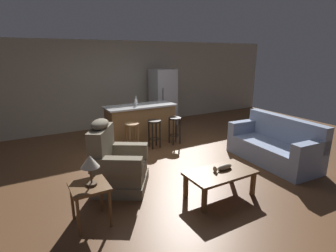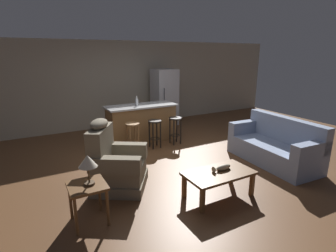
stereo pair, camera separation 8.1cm
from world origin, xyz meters
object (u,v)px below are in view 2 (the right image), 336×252
Objects in this scene: bottle_tall_green at (137,102)px; fish_figurine at (222,168)px; table_lamp at (88,162)px; coffee_table at (219,175)px; recliner_near_lamp at (115,164)px; kitchen_island at (141,123)px; bar_stool_middle at (155,129)px; bar_stool_right at (175,126)px; end_table at (87,191)px; bar_stool_left at (133,132)px; refrigerator at (164,97)px; couch at (275,147)px.

fish_figurine is at bearing -87.36° from bottle_tall_green.
bottle_tall_green is (1.86, 2.84, 0.17)m from table_lamp.
coffee_table is 0.92× the size of recliner_near_lamp.
bar_stool_middle is at bearing -83.11° from kitchen_island.
bar_stool_right is (0.62, 2.51, 0.01)m from fish_figurine.
bar_stool_middle is at bearing 76.99° from recliner_near_lamp.
bar_stool_left is at bearing 55.75° from end_table.
recliner_near_lamp is 2.07m from bar_stool_middle.
recliner_near_lamp reaches higher than bottle_tall_green.
recliner_near_lamp reaches higher than table_lamp.
coffee_table is at bearing -158.30° from fish_figurine.
end_table is at bearing 171.50° from table_lamp.
kitchen_island reaches higher than bar_stool_middle.
bar_stool_middle is at bearing 87.07° from coffee_table.
refrigerator is (1.30, 4.34, 0.42)m from fish_figurine.
recliner_near_lamp is at bearing -6.21° from couch.
fish_figurine is at bearing 18.40° from couch.
coffee_table is 0.62× the size of refrigerator.
couch is 2.87× the size of bar_stool_right.
recliner_near_lamp reaches higher than coffee_table.
kitchen_island is at bearing 51.77° from bar_stool_left.
fish_figurine is 3.18m from bottle_tall_green.
bar_stool_left is at bearing 99.87° from coffee_table.
couch is at bearing -48.28° from bar_stool_middle.
bar_stool_middle is (1.47, 1.45, 0.05)m from recliner_near_lamp.
coffee_table is 1.62× the size of bar_stool_middle.
fish_figurine is 0.28× the size of recliner_near_lamp.
coffee_table is at bearing -6.82° from recliner_near_lamp.
kitchen_island is (0.05, 3.17, 0.11)m from coffee_table.
coffee_table is 1.96× the size of end_table.
fish_figurine is 0.61× the size of end_table.
kitchen_island is at bearing -137.82° from refrigerator.
end_table is (-0.62, -0.77, 0.04)m from recliner_near_lamp.
kitchen_island is at bearing 135.83° from bar_stool_right.
recliner_near_lamp is 1.76× the size of bar_stool_right.
bar_stool_left is 0.57m from bar_stool_middle.
couch is 1.62× the size of recliner_near_lamp.
couch is 4.76× the size of table_lamp.
bar_stool_left is at bearing 180.00° from bar_stool_right.
kitchen_island is at bearing 96.89° from bar_stool_middle.
refrigerator reaches higher than table_lamp.
bar_stool_left is at bearing 180.00° from bar_stool_middle.
refrigerator is at bearing 50.56° from end_table.
fish_figurine is 2.51m from bar_stool_middle.
refrigerator is (1.25, 1.83, 0.41)m from bar_stool_middle.
refrigerator is (3.30, 4.06, 0.01)m from table_lamp.
bar_stool_right is at bearing -44.17° from kitchen_island.
kitchen_island reaches higher than coffee_table.
couch is 2.71m from bar_stool_middle.
fish_figurine is 2.59m from bar_stool_right.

